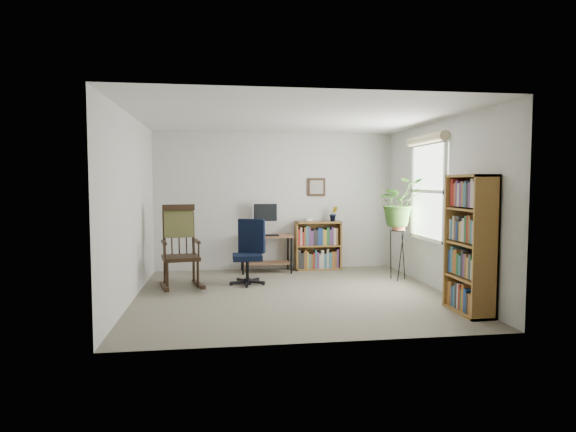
{
  "coord_description": "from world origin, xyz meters",
  "views": [
    {
      "loc": [
        -0.96,
        -6.42,
        1.53
      ],
      "look_at": [
        0.0,
        0.4,
        1.05
      ],
      "focal_mm": 30.0,
      "sensor_mm": 36.0,
      "label": 1
    }
  ],
  "objects": [
    {
      "name": "wall_left",
      "position": [
        -2.1,
        0.0,
        1.2
      ],
      "size": [
        0.0,
        4.0,
        2.4
      ],
      "primitive_type": "cube",
      "color": "silver",
      "rests_on": "ground"
    },
    {
      "name": "rocking_chair",
      "position": [
        -1.53,
        0.6,
        0.61
      ],
      "size": [
        0.82,
        1.16,
        1.23
      ],
      "primitive_type": null,
      "rotation": [
        0.0,
        0.0,
        0.19
      ],
      "color": "black",
      "rests_on": "floor"
    },
    {
      "name": "office_chair",
      "position": [
        -0.57,
        0.74,
        0.49
      ],
      "size": [
        0.71,
        0.71,
        0.99
      ],
      "primitive_type": null,
      "rotation": [
        0.0,
        0.0,
        -0.41
      ],
      "color": "black",
      "rests_on": "floor"
    },
    {
      "name": "keyboard",
      "position": [
        -0.2,
        1.58,
        0.65
      ],
      "size": [
        0.4,
        0.15,
        0.02
      ],
      "primitive_type": "cube",
      "color": "black",
      "rests_on": "desk"
    },
    {
      "name": "wall_right",
      "position": [
        2.1,
        0.0,
        1.2
      ],
      "size": [
        0.0,
        4.0,
        2.4
      ],
      "primitive_type": "cube",
      "color": "silver",
      "rests_on": "ground"
    },
    {
      "name": "wall_back",
      "position": [
        0.0,
        2.0,
        1.2
      ],
      "size": [
        4.2,
        0.0,
        2.4
      ],
      "primitive_type": "cube",
      "color": "silver",
      "rests_on": "ground"
    },
    {
      "name": "window",
      "position": [
        2.06,
        0.3,
        1.4
      ],
      "size": [
        0.12,
        1.2,
        1.5
      ],
      "primitive_type": null,
      "color": "white",
      "rests_on": "wall_right"
    },
    {
      "name": "monitor",
      "position": [
        -0.2,
        1.84,
        0.91
      ],
      "size": [
        0.46,
        0.16,
        0.56
      ],
      "primitive_type": null,
      "color": "silver",
      "rests_on": "desk"
    },
    {
      "name": "wall_front",
      "position": [
        0.0,
        -2.0,
        1.2
      ],
      "size": [
        4.2,
        0.0,
        2.4
      ],
      "primitive_type": "cube",
      "color": "silver",
      "rests_on": "ground"
    },
    {
      "name": "tall_bookshelf",
      "position": [
        1.92,
        -1.2,
        0.81
      ],
      "size": [
        0.3,
        0.71,
        1.62
      ],
      "primitive_type": null,
      "color": "olive",
      "rests_on": "floor"
    },
    {
      "name": "spider_plant",
      "position": [
        1.8,
        0.76,
        1.58
      ],
      "size": [
        1.69,
        1.88,
        1.46
      ],
      "primitive_type": "imported",
      "color": "#376523",
      "rests_on": "plant_stand"
    },
    {
      "name": "desk",
      "position": [
        -0.2,
        1.7,
        0.32
      ],
      "size": [
        0.88,
        0.48,
        0.63
      ],
      "primitive_type": null,
      "color": "brown",
      "rests_on": "floor"
    },
    {
      "name": "potted_plant_small",
      "position": [
        1.01,
        1.83,
        0.9
      ],
      "size": [
        0.13,
        0.24,
        0.11
      ],
      "primitive_type": "imported",
      "color": "#376523",
      "rests_on": "low_bookshelf"
    },
    {
      "name": "ceiling",
      "position": [
        0.0,
        0.0,
        2.4
      ],
      "size": [
        4.2,
        4.0,
        0.0
      ],
      "primitive_type": "cube",
      "color": "silver",
      "rests_on": "ground"
    },
    {
      "name": "plant_stand",
      "position": [
        1.8,
        0.76,
        0.46
      ],
      "size": [
        0.27,
        0.27,
        0.92
      ],
      "primitive_type": null,
      "rotation": [
        0.0,
        0.0,
        -0.06
      ],
      "color": "black",
      "rests_on": "floor"
    },
    {
      "name": "framed_picture",
      "position": [
        0.73,
        1.97,
        1.45
      ],
      "size": [
        0.32,
        0.04,
        0.32
      ],
      "primitive_type": null,
      "color": "black",
      "rests_on": "wall_back"
    },
    {
      "name": "low_bookshelf",
      "position": [
        0.73,
        1.82,
        0.42
      ],
      "size": [
        0.8,
        0.27,
        0.85
      ],
      "primitive_type": null,
      "color": "olive",
      "rests_on": "floor"
    },
    {
      "name": "floor",
      "position": [
        0.0,
        0.0,
        0.0
      ],
      "size": [
        4.2,
        4.0,
        0.0
      ],
      "primitive_type": "cube",
      "color": "gray",
      "rests_on": "ground"
    }
  ]
}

